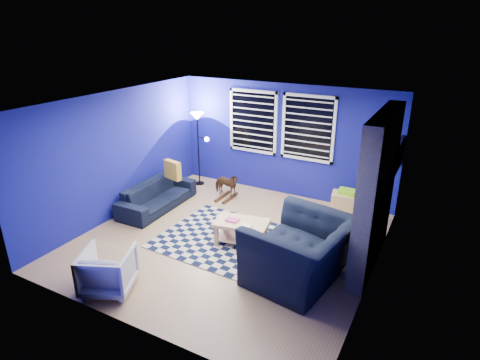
{
  "coord_description": "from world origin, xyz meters",
  "views": [
    {
      "loc": [
        3.2,
        -5.5,
        3.68
      ],
      "look_at": [
        0.08,
        0.3,
        1.09
      ],
      "focal_mm": 30.0,
      "sensor_mm": 36.0,
      "label": 1
    }
  ],
  "objects_px": {
    "armchair_bent": "(108,270)",
    "rocking_horse": "(226,185)",
    "tv": "(398,157)",
    "floor_lamp": "(198,126)",
    "sofa": "(157,195)",
    "cabinet": "(346,204)",
    "coffee_table": "(241,228)",
    "armchair_big": "(300,251)"
  },
  "relations": [
    {
      "from": "armchair_bent",
      "to": "tv",
      "type": "bearing_deg",
      "value": -152.57
    },
    {
      "from": "armchair_big",
      "to": "coffee_table",
      "type": "height_order",
      "value": "armchair_big"
    },
    {
      "from": "coffee_table",
      "to": "sofa",
      "type": "bearing_deg",
      "value": 167.66
    },
    {
      "from": "rocking_horse",
      "to": "floor_lamp",
      "type": "relative_size",
      "value": 0.36
    },
    {
      "from": "armchair_big",
      "to": "armchair_bent",
      "type": "height_order",
      "value": "armchair_big"
    },
    {
      "from": "cabinet",
      "to": "floor_lamp",
      "type": "xyz_separation_m",
      "value": [
        -3.56,
        0.04,
        1.19
      ]
    },
    {
      "from": "armchair_big",
      "to": "cabinet",
      "type": "relative_size",
      "value": 2.37
    },
    {
      "from": "rocking_horse",
      "to": "floor_lamp",
      "type": "height_order",
      "value": "floor_lamp"
    },
    {
      "from": "tv",
      "to": "rocking_horse",
      "type": "relative_size",
      "value": 1.58
    },
    {
      "from": "sofa",
      "to": "armchair_bent",
      "type": "height_order",
      "value": "armchair_bent"
    },
    {
      "from": "coffee_table",
      "to": "cabinet",
      "type": "height_order",
      "value": "cabinet"
    },
    {
      "from": "sofa",
      "to": "armchair_bent",
      "type": "relative_size",
      "value": 2.62
    },
    {
      "from": "cabinet",
      "to": "rocking_horse",
      "type": "bearing_deg",
      "value": 179.19
    },
    {
      "from": "rocking_horse",
      "to": "armchair_bent",
      "type": "bearing_deg",
      "value": -177.64
    },
    {
      "from": "tv",
      "to": "cabinet",
      "type": "xyz_separation_m",
      "value": [
        -0.84,
        0.01,
        -1.15
      ]
    },
    {
      "from": "tv",
      "to": "floor_lamp",
      "type": "xyz_separation_m",
      "value": [
        -4.4,
        0.04,
        0.04
      ]
    },
    {
      "from": "tv",
      "to": "cabinet",
      "type": "height_order",
      "value": "tv"
    },
    {
      "from": "floor_lamp",
      "to": "tv",
      "type": "bearing_deg",
      "value": -0.58
    },
    {
      "from": "sofa",
      "to": "floor_lamp",
      "type": "relative_size",
      "value": 1.07
    },
    {
      "from": "tv",
      "to": "floor_lamp",
      "type": "relative_size",
      "value": 0.57
    },
    {
      "from": "tv",
      "to": "floor_lamp",
      "type": "height_order",
      "value": "floor_lamp"
    },
    {
      "from": "armchair_bent",
      "to": "floor_lamp",
      "type": "height_order",
      "value": "floor_lamp"
    },
    {
      "from": "armchair_bent",
      "to": "floor_lamp",
      "type": "distance_m",
      "value": 4.4
    },
    {
      "from": "sofa",
      "to": "floor_lamp",
      "type": "bearing_deg",
      "value": -3.3
    },
    {
      "from": "armchair_bent",
      "to": "rocking_horse",
      "type": "height_order",
      "value": "armchair_bent"
    },
    {
      "from": "coffee_table",
      "to": "cabinet",
      "type": "xyz_separation_m",
      "value": [
        1.33,
        2.0,
        -0.07
      ]
    },
    {
      "from": "rocking_horse",
      "to": "cabinet",
      "type": "distance_m",
      "value": 2.6
    },
    {
      "from": "sofa",
      "to": "rocking_horse",
      "type": "xyz_separation_m",
      "value": [
        1.05,
        1.09,
        0.06
      ]
    },
    {
      "from": "floor_lamp",
      "to": "cabinet",
      "type": "bearing_deg",
      "value": -0.59
    },
    {
      "from": "tv",
      "to": "armchair_bent",
      "type": "distance_m",
      "value": 5.32
    },
    {
      "from": "armchair_big",
      "to": "armchair_bent",
      "type": "relative_size",
      "value": 2.09
    },
    {
      "from": "rocking_horse",
      "to": "coffee_table",
      "type": "xyz_separation_m",
      "value": [
        1.23,
        -1.59,
        -0.02
      ]
    },
    {
      "from": "tv",
      "to": "armchair_bent",
      "type": "xyz_separation_m",
      "value": [
        -3.27,
        -4.06,
        -1.07
      ]
    },
    {
      "from": "armchair_bent",
      "to": "armchair_big",
      "type": "bearing_deg",
      "value": -170.31
    },
    {
      "from": "sofa",
      "to": "floor_lamp",
      "type": "xyz_separation_m",
      "value": [
        0.06,
        1.54,
        1.16
      ]
    },
    {
      "from": "coffee_table",
      "to": "armchair_big",
      "type": "bearing_deg",
      "value": -21.98
    },
    {
      "from": "armchair_bent",
      "to": "coffee_table",
      "type": "bearing_deg",
      "value": -141.63
    },
    {
      "from": "armchair_big",
      "to": "cabinet",
      "type": "height_order",
      "value": "armchair_big"
    },
    {
      "from": "tv",
      "to": "cabinet",
      "type": "bearing_deg",
      "value": 179.49
    },
    {
      "from": "sofa",
      "to": "rocking_horse",
      "type": "relative_size",
      "value": 2.97
    },
    {
      "from": "sofa",
      "to": "armchair_big",
      "type": "height_order",
      "value": "armchair_big"
    },
    {
      "from": "tv",
      "to": "coffee_table",
      "type": "relative_size",
      "value": 0.98
    }
  ]
}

